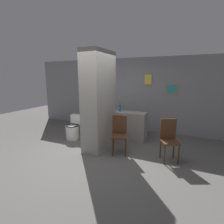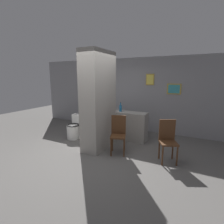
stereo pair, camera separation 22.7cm
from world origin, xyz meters
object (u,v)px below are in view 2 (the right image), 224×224
Objects in this scene: chair_near_pillar at (118,133)px; chair_by_doorway at (168,139)px; toilet at (75,129)px; bicycle at (103,123)px; bottle_tall at (120,108)px.

chair_near_pillar is 1.00× the size of chair_by_doorway.
toilet is 0.76× the size of chair_near_pillar.
chair_by_doorway reaches higher than toilet.
chair_by_doorway is (2.92, -0.26, 0.22)m from toilet.
chair_near_pillar is (1.72, -0.37, 0.22)m from toilet.
bicycle is 1.00m from bottle_tall.
bottle_tall is at bearing 26.61° from toilet.
chair_near_pillar is 1.72m from bicycle.
chair_by_doorway is at bearing -29.60° from bottle_tall.
chair_near_pillar is 1.21m from chair_by_doorway.
bottle_tall reaches higher than chair_by_doorway.
chair_near_pillar and chair_by_doorway have the same top height.
bottle_tall is at bearing 125.08° from chair_by_doorway.
chair_by_doorway reaches higher than bicycle.
bicycle reaches higher than toilet.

